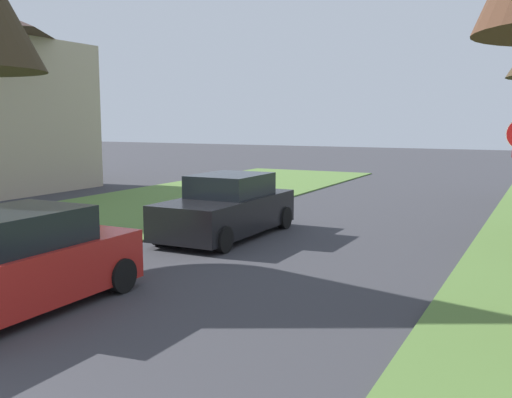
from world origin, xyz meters
name	(u,v)px	position (x,y,z in m)	size (l,w,h in m)	color
parked_sedan_red	(7,266)	(-2.17, 4.74, 0.72)	(1.95, 4.41, 1.57)	red
parked_sedan_black	(227,208)	(-2.11, 11.46, 0.72)	(1.95, 4.41, 1.57)	black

